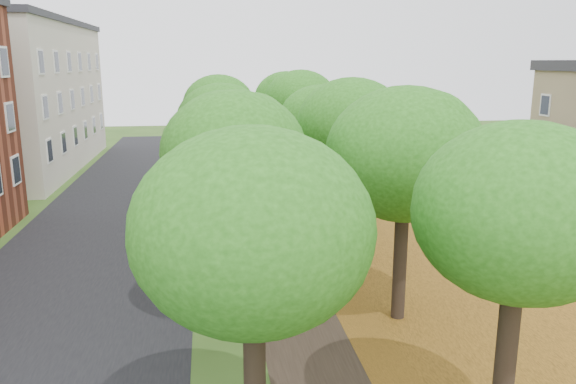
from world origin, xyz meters
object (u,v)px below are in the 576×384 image
object	(u,v)px
car_red	(529,221)
car_white	(468,191)
car_silver	(550,232)
car_grey	(500,207)

from	to	relation	value
car_red	car_white	world-z (taller)	car_white
car_silver	car_white	bearing A→B (deg)	5.81
car_grey	car_silver	bearing A→B (deg)	170.71
car_red	car_grey	bearing A→B (deg)	4.94
car_red	car_white	xyz separation A→B (m)	(0.00, 6.01, 0.02)
car_silver	car_red	xyz separation A→B (m)	(0.00, 1.51, 0.01)
car_grey	car_white	size ratio (longest dim) A/B	0.92
car_silver	car_white	xyz separation A→B (m)	(0.00, 7.52, 0.03)
car_silver	car_grey	size ratio (longest dim) A/B	0.84
car_silver	car_red	size ratio (longest dim) A/B	0.95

